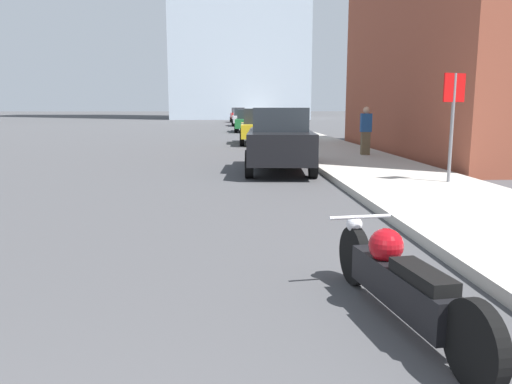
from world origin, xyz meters
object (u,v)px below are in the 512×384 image
Objects in this scene: parked_car_black at (280,139)px; parked_car_yellow at (258,126)px; parked_car_green at (248,121)px; stop_sign at (453,109)px; parked_car_red at (238,115)px; pedestrian at (366,130)px; motorcycle at (399,280)px; parked_car_silver at (242,117)px.

parked_car_black is 10.39m from parked_car_yellow.
parked_car_green is 25.57m from stop_sign.
parked_car_red is 2.40× the size of pedestrian.
motorcycle is 0.57× the size of parked_car_yellow.
parked_car_green is at bearing 92.01° from parked_car_yellow.
stop_sign is 1.43× the size of pedestrian.
pedestrian is (3.29, 12.89, 0.61)m from motorcycle.
parked_car_silver is 36.64m from stop_sign.
stop_sign reaches higher than parked_car_yellow.
stop_sign is at bearing -88.04° from parked_car_red.
motorcycle is at bearing -88.40° from parked_car_yellow.
parked_car_black is at bearing -136.54° from pedestrian.
parked_car_yellow is 13.96m from stop_sign.
motorcycle is at bearing -92.15° from parked_car_red.
motorcycle is at bearing -117.11° from stop_sign.
stop_sign is (3.34, -25.33, 0.94)m from parked_car_green.
parked_car_yellow is 11.79m from parked_car_green.
parked_car_yellow is at bearing -90.71° from parked_car_silver.
stop_sign reaches higher than parked_car_green.
parked_car_silver is at bearing 96.26° from pedestrian.
parked_car_black is 0.94× the size of parked_car_green.
pedestrian is at bearing -77.05° from parked_car_green.
parked_car_yellow reaches higher than parked_car_silver.
parked_car_green is at bearing 81.62° from motorcycle.
pedestrian reaches higher than parked_car_green.
pedestrian reaches higher than motorcycle.
pedestrian is (3.21, -19.11, 0.19)m from parked_car_green.
parked_car_yellow is 1.90× the size of stop_sign.
stop_sign is (3.44, -36.47, 0.92)m from parked_car_silver.
motorcycle is 13.32m from pedestrian.
motorcycle is at bearing -86.73° from parked_car_green.
parked_car_green is (-0.02, 11.79, -0.06)m from parked_car_yellow.
parked_car_silver is 1.15× the size of parked_car_red.
pedestrian reaches higher than parked_car_yellow.
parked_car_yellow is at bearing 81.47° from motorcycle.
stop_sign reaches higher than parked_car_red.
stop_sign is (3.31, -13.54, 0.88)m from parked_car_yellow.
parked_car_red is 1.68× the size of stop_sign.
parked_car_red is (-0.24, 34.21, -0.01)m from parked_car_yellow.
parked_car_silver is at bearing 81.79° from motorcycle.
parked_car_yellow is 22.93m from parked_car_silver.
parked_car_black is at bearing -88.45° from parked_car_yellow.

